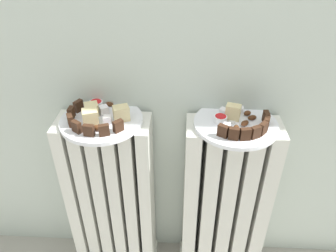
{
  "coord_description": "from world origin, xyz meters",
  "views": [
    {
      "loc": [
        0.04,
        -0.54,
        1.21
      ],
      "look_at": [
        0.0,
        0.28,
        0.66
      ],
      "focal_mm": 35.21,
      "sensor_mm": 36.0,
      "label": 1
    }
  ],
  "objects_px": {
    "plate_left": "(102,120)",
    "jam_bowl_left": "(96,104)",
    "radiator_left": "(112,201)",
    "radiator_right": "(224,205)",
    "fork": "(229,127)",
    "plate_right": "(236,124)",
    "jam_bowl_right": "(220,118)"
  },
  "relations": [
    {
      "from": "radiator_right",
      "to": "plate_right",
      "type": "distance_m",
      "value": 0.34
    },
    {
      "from": "plate_left",
      "to": "jam_bowl_left",
      "type": "height_order",
      "value": "jam_bowl_left"
    },
    {
      "from": "plate_right",
      "to": "jam_bowl_left",
      "type": "relative_size",
      "value": 5.81
    },
    {
      "from": "jam_bowl_left",
      "to": "fork",
      "type": "relative_size",
      "value": 0.46
    },
    {
      "from": "radiator_left",
      "to": "radiator_right",
      "type": "bearing_deg",
      "value": -0.0
    },
    {
      "from": "plate_left",
      "to": "jam_bowl_left",
      "type": "xyz_separation_m",
      "value": [
        -0.03,
        0.06,
        0.02
      ]
    },
    {
      "from": "radiator_left",
      "to": "plate_left",
      "type": "bearing_deg",
      "value": 0.0
    },
    {
      "from": "jam_bowl_left",
      "to": "radiator_left",
      "type": "bearing_deg",
      "value": -64.5
    },
    {
      "from": "radiator_right",
      "to": "fork",
      "type": "distance_m",
      "value": 0.35
    },
    {
      "from": "radiator_right",
      "to": "jam_bowl_left",
      "type": "distance_m",
      "value": 0.56
    },
    {
      "from": "radiator_right",
      "to": "fork",
      "type": "height_order",
      "value": "fork"
    },
    {
      "from": "radiator_right",
      "to": "plate_right",
      "type": "xyz_separation_m",
      "value": [
        0.0,
        0.0,
        0.34
      ]
    },
    {
      "from": "radiator_left",
      "to": "radiator_right",
      "type": "xyz_separation_m",
      "value": [
        0.4,
        -0.0,
        0.0
      ]
    },
    {
      "from": "radiator_right",
      "to": "plate_right",
      "type": "relative_size",
      "value": 2.7
    },
    {
      "from": "plate_left",
      "to": "fork",
      "type": "height_order",
      "value": "fork"
    },
    {
      "from": "radiator_left",
      "to": "radiator_right",
      "type": "height_order",
      "value": "same"
    },
    {
      "from": "radiator_left",
      "to": "plate_left",
      "type": "height_order",
      "value": "plate_left"
    },
    {
      "from": "radiator_left",
      "to": "jam_bowl_right",
      "type": "xyz_separation_m",
      "value": [
        0.35,
        0.0,
        0.36
      ]
    },
    {
      "from": "radiator_left",
      "to": "plate_right",
      "type": "relative_size",
      "value": 2.7
    },
    {
      "from": "plate_left",
      "to": "jam_bowl_left",
      "type": "bearing_deg",
      "value": 115.5
    },
    {
      "from": "plate_left",
      "to": "radiator_right",
      "type": "bearing_deg",
      "value": -0.0
    },
    {
      "from": "plate_left",
      "to": "plate_right",
      "type": "xyz_separation_m",
      "value": [
        0.4,
        0.0,
        0.0
      ]
    },
    {
      "from": "radiator_right",
      "to": "radiator_left",
      "type": "bearing_deg",
      "value": 180.0
    },
    {
      "from": "radiator_right",
      "to": "fork",
      "type": "relative_size",
      "value": 7.3
    },
    {
      "from": "fork",
      "to": "radiator_right",
      "type": "bearing_deg",
      "value": 49.73
    },
    {
      "from": "jam_bowl_left",
      "to": "radiator_right",
      "type": "bearing_deg",
      "value": -7.74
    },
    {
      "from": "radiator_right",
      "to": "jam_bowl_left",
      "type": "relative_size",
      "value": 15.69
    },
    {
      "from": "jam_bowl_left",
      "to": "plate_left",
      "type": "bearing_deg",
      "value": -64.5
    },
    {
      "from": "radiator_right",
      "to": "jam_bowl_left",
      "type": "bearing_deg",
      "value": 172.26
    },
    {
      "from": "jam_bowl_left",
      "to": "jam_bowl_right",
      "type": "distance_m",
      "value": 0.39
    },
    {
      "from": "jam_bowl_left",
      "to": "jam_bowl_right",
      "type": "bearing_deg",
      "value": -8.3
    },
    {
      "from": "fork",
      "to": "plate_right",
      "type": "bearing_deg",
      "value": 49.73
    }
  ]
}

